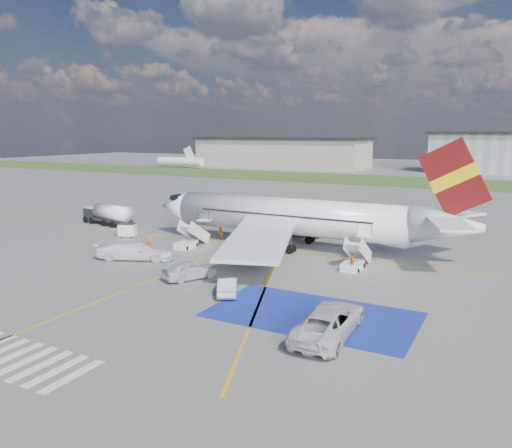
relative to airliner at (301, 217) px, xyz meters
The scene contains 20 objects.
ground 14.48m from the airliner, 96.14° to the right, with size 400.00×400.00×0.00m, color #60605E.
grass_strip 81.08m from the airliner, 91.06° to the left, with size 400.00×30.00×0.01m, color #2D4C1E.
taxiway_line_main 4.21m from the airliner, 126.97° to the right, with size 120.00×0.20×0.01m, color gold.
taxiway_line_cross 25.10m from the airliner, 105.17° to the right, with size 0.20×60.00×0.01m, color gold.
taxiway_line_diag 4.21m from the airliner, 126.97° to the right, with size 0.20×60.00×0.01m, color gold.
staging_box 20.19m from the airliner, 64.74° to the right, with size 14.00×8.00×0.01m, color navy.
crosswalk 32.35m from the airliner, 95.90° to the right, with size 9.00×4.00×0.01m.
terminal_west 129.04m from the airliner, 115.97° to the left, with size 60.00×22.00×10.00m, color #9C9487.
airliner is the anchor object (origin of this frame).
airstairs_fwd 12.52m from the airliner, 154.30° to the right, with size 1.90×5.20×3.60m.
airstairs_aft 9.59m from the airliner, 35.25° to the right, with size 1.90×5.20×3.60m.
fuel_tanker 28.53m from the airliner, behind, with size 8.37×3.51×2.78m.
gpu_cart 21.20m from the airliner, 168.32° to the right, with size 2.28×1.90×1.64m.
car_silver_a 15.72m from the airliner, 104.34° to the right, with size 1.91×4.75×1.62m, color silver.
car_silver_b 17.16m from the airliner, 86.49° to the right, with size 1.42×4.08×1.35m, color #B2B4B9.
van_white_a 23.40m from the airliner, 62.74° to the right, with size 2.89×6.28×2.36m, color silver.
van_white_b 17.52m from the airliner, 135.93° to the right, with size 2.33×5.74×2.25m, color white.
crew_fwd 16.55m from the airliner, 152.30° to the right, with size 0.56×0.37×1.53m, color #FE600D.
crew_nose 10.30m from the airliner, behind, with size 0.78×0.61×1.61m, color orange.
crew_aft 10.31m from the airliner, 39.62° to the right, with size 0.90×0.37×1.53m, color orange.
Camera 1 is at (21.84, -34.50, 12.32)m, focal length 35.00 mm.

